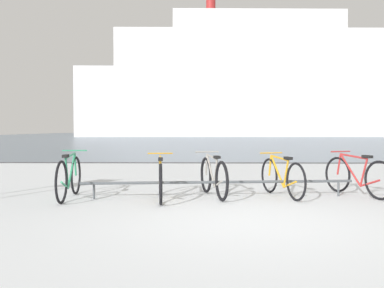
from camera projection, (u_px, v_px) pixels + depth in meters
name	position (u px, v px, depth m)	size (l,w,h in m)	color
ground	(206.00, 138.00, 59.77)	(80.00, 132.00, 0.08)	silver
bike_rack	(219.00, 183.00, 7.92)	(4.92, 0.52, 0.31)	#4C5156
bicycle_0	(69.00, 177.00, 7.78)	(0.46, 1.77, 0.85)	black
bicycle_1	(160.00, 179.00, 7.70)	(0.46, 1.77, 0.80)	black
bicycle_2	(213.00, 177.00, 8.03)	(0.58, 1.69, 0.81)	black
bicycle_3	(282.00, 177.00, 8.04)	(0.62, 1.65, 0.79)	black
bicycle_4	(357.00, 176.00, 8.13)	(0.77, 1.61, 0.81)	black
ferry_ship	(263.00, 85.00, 68.35)	(58.14, 9.98, 23.77)	white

